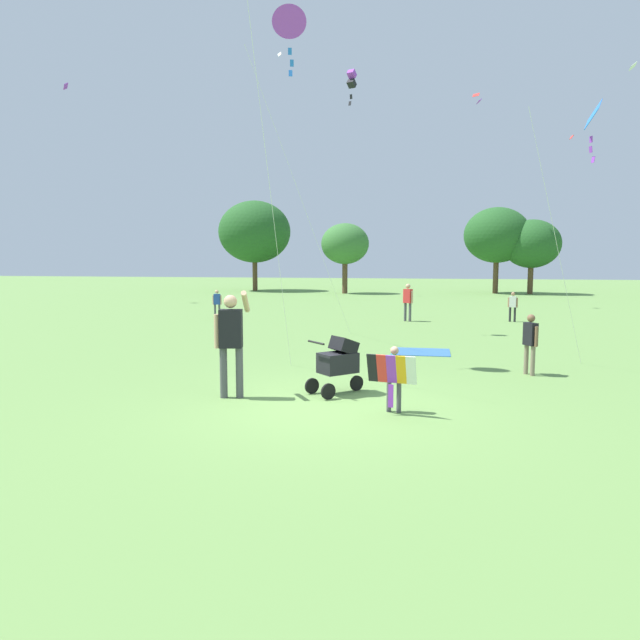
{
  "coord_description": "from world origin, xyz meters",
  "views": [
    {
      "loc": [
        1.58,
        -9.03,
        2.41
      ],
      "look_at": [
        -0.31,
        1.1,
        1.3
      ],
      "focal_mm": 32.34,
      "sensor_mm": 36.0,
      "label": 1
    }
  ],
  "objects_px": {
    "person_adult_flyer": "(231,336)",
    "kite_adult_black": "(289,25)",
    "person_red_shirt": "(408,299)",
    "picnic_blanket": "(421,352)",
    "child_with_butterfly_kite": "(394,373)",
    "kite_orange_delta": "(350,83)",
    "person_couple_left": "(217,302)",
    "person_back_turned": "(513,304)",
    "person_kid_running": "(530,339)",
    "kite_green_novelty": "(590,127)",
    "stroller": "(339,360)"
  },
  "relations": [
    {
      "from": "person_adult_flyer",
      "to": "kite_adult_black",
      "type": "xyz_separation_m",
      "value": [
        0.3,
        3.12,
        6.24
      ]
    },
    {
      "from": "person_red_shirt",
      "to": "picnic_blanket",
      "type": "bearing_deg",
      "value": -85.35
    },
    {
      "from": "child_with_butterfly_kite",
      "to": "kite_orange_delta",
      "type": "xyz_separation_m",
      "value": [
        -1.98,
        9.38,
        7.14
      ]
    },
    {
      "from": "person_couple_left",
      "to": "person_back_turned",
      "type": "height_order",
      "value": "person_couple_left"
    },
    {
      "from": "child_with_butterfly_kite",
      "to": "picnic_blanket",
      "type": "xyz_separation_m",
      "value": [
        0.35,
        5.98,
        -0.62
      ]
    },
    {
      "from": "person_kid_running",
      "to": "picnic_blanket",
      "type": "distance_m",
      "value": 3.45
    },
    {
      "from": "child_with_butterfly_kite",
      "to": "person_adult_flyer",
      "type": "distance_m",
      "value": 2.88
    },
    {
      "from": "person_adult_flyer",
      "to": "person_couple_left",
      "type": "xyz_separation_m",
      "value": [
        -4.98,
        12.48,
        -0.4
      ]
    },
    {
      "from": "person_kid_running",
      "to": "person_back_turned",
      "type": "distance_m",
      "value": 10.43
    },
    {
      "from": "person_couple_left",
      "to": "person_kid_running",
      "type": "xyz_separation_m",
      "value": [
        10.38,
        -9.48,
        0.07
      ]
    },
    {
      "from": "person_kid_running",
      "to": "person_red_shirt",
      "type": "bearing_deg",
      "value": 106.14
    },
    {
      "from": "person_kid_running",
      "to": "picnic_blanket",
      "type": "bearing_deg",
      "value": 131.78
    },
    {
      "from": "kite_green_novelty",
      "to": "stroller",
      "type": "bearing_deg",
      "value": -141.97
    },
    {
      "from": "child_with_butterfly_kite",
      "to": "kite_green_novelty",
      "type": "bearing_deg",
      "value": 51.74
    },
    {
      "from": "kite_adult_black",
      "to": "picnic_blanket",
      "type": "relative_size",
      "value": 5.21
    },
    {
      "from": "person_couple_left",
      "to": "picnic_blanket",
      "type": "xyz_separation_m",
      "value": [
        8.14,
        -6.97,
        -0.67
      ]
    },
    {
      "from": "kite_orange_delta",
      "to": "person_kid_running",
      "type": "distance_m",
      "value": 10.26
    },
    {
      "from": "person_couple_left",
      "to": "kite_green_novelty",
      "type": "bearing_deg",
      "value": -34.18
    },
    {
      "from": "stroller",
      "to": "person_red_shirt",
      "type": "xyz_separation_m",
      "value": [
        0.79,
        12.18,
        0.24
      ]
    },
    {
      "from": "person_kid_running",
      "to": "picnic_blanket",
      "type": "xyz_separation_m",
      "value": [
        -2.25,
        2.51,
        -0.74
      ]
    },
    {
      "from": "kite_green_novelty",
      "to": "picnic_blanket",
      "type": "distance_m",
      "value": 6.45
    },
    {
      "from": "person_kid_running",
      "to": "person_back_turned",
      "type": "bearing_deg",
      "value": 84.06
    },
    {
      "from": "child_with_butterfly_kite",
      "to": "person_back_turned",
      "type": "relative_size",
      "value": 0.92
    },
    {
      "from": "stroller",
      "to": "kite_adult_black",
      "type": "xyz_separation_m",
      "value": [
        -1.48,
        2.48,
        6.71
      ]
    },
    {
      "from": "kite_adult_black",
      "to": "kite_green_novelty",
      "type": "relative_size",
      "value": 1.3
    },
    {
      "from": "person_adult_flyer",
      "to": "person_red_shirt",
      "type": "distance_m",
      "value": 13.07
    },
    {
      "from": "person_adult_flyer",
      "to": "person_couple_left",
      "type": "relative_size",
      "value": 1.63
    },
    {
      "from": "person_red_shirt",
      "to": "picnic_blanket",
      "type": "xyz_separation_m",
      "value": [
        0.59,
        -7.3,
        -0.84
      ]
    },
    {
      "from": "person_couple_left",
      "to": "child_with_butterfly_kite",
      "type": "bearing_deg",
      "value": -58.97
    },
    {
      "from": "person_adult_flyer",
      "to": "person_couple_left",
      "type": "height_order",
      "value": "person_adult_flyer"
    },
    {
      "from": "child_with_butterfly_kite",
      "to": "person_kid_running",
      "type": "bearing_deg",
      "value": 53.2
    },
    {
      "from": "person_couple_left",
      "to": "person_back_turned",
      "type": "bearing_deg",
      "value": 4.44
    },
    {
      "from": "kite_green_novelty",
      "to": "person_couple_left",
      "type": "distance_m",
      "value": 14.9
    },
    {
      "from": "kite_orange_delta",
      "to": "picnic_blanket",
      "type": "relative_size",
      "value": 5.55
    },
    {
      "from": "kite_orange_delta",
      "to": "person_kid_running",
      "type": "xyz_separation_m",
      "value": [
        4.57,
        -5.91,
        -7.03
      ]
    },
    {
      "from": "child_with_butterfly_kite",
      "to": "person_back_turned",
      "type": "xyz_separation_m",
      "value": [
        3.67,
        13.84,
        0.04
      ]
    },
    {
      "from": "person_adult_flyer",
      "to": "kite_orange_delta",
      "type": "relative_size",
      "value": 0.23
    },
    {
      "from": "kite_adult_black",
      "to": "person_kid_running",
      "type": "bearing_deg",
      "value": -1.33
    },
    {
      "from": "kite_adult_black",
      "to": "child_with_butterfly_kite",
      "type": "bearing_deg",
      "value": -55.0
    },
    {
      "from": "stroller",
      "to": "kite_green_novelty",
      "type": "height_order",
      "value": "kite_green_novelty"
    },
    {
      "from": "stroller",
      "to": "kite_orange_delta",
      "type": "relative_size",
      "value": 0.13
    },
    {
      "from": "kite_adult_black",
      "to": "picnic_blanket",
      "type": "distance_m",
      "value": 8.21
    },
    {
      "from": "kite_green_novelty",
      "to": "person_couple_left",
      "type": "relative_size",
      "value": 5.17
    },
    {
      "from": "kite_adult_black",
      "to": "kite_green_novelty",
      "type": "bearing_deg",
      "value": 12.25
    },
    {
      "from": "stroller",
      "to": "picnic_blanket",
      "type": "distance_m",
      "value": 5.11
    },
    {
      "from": "kite_green_novelty",
      "to": "kite_adult_black",
      "type": "bearing_deg",
      "value": -167.75
    },
    {
      "from": "person_adult_flyer",
      "to": "person_back_turned",
      "type": "distance_m",
      "value": 14.86
    },
    {
      "from": "person_red_shirt",
      "to": "person_couple_left",
      "type": "distance_m",
      "value": 7.55
    },
    {
      "from": "person_kid_running",
      "to": "kite_orange_delta",
      "type": "bearing_deg",
      "value": 127.73
    },
    {
      "from": "child_with_butterfly_kite",
      "to": "person_adult_flyer",
      "type": "xyz_separation_m",
      "value": [
        -2.81,
        0.47,
        0.44
      ]
    }
  ]
}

